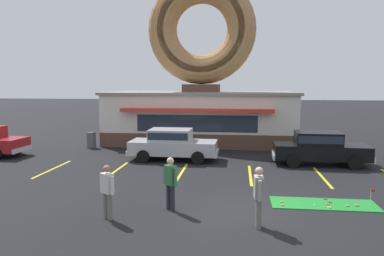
# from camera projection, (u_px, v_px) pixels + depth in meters

# --- Properties ---
(ground_plane) EXTENTS (160.00, 160.00, 0.00)m
(ground_plane) POSITION_uv_depth(u_px,v_px,m) (247.00, 215.00, 11.21)
(ground_plane) COLOR black
(donut_shop_building) EXTENTS (12.30, 6.75, 10.96)m
(donut_shop_building) POSITION_uv_depth(u_px,v_px,m) (201.00, 86.00, 24.85)
(donut_shop_building) COLOR brown
(donut_shop_building) RESTS_ON ground
(putting_mat) EXTENTS (3.37, 1.23, 0.03)m
(putting_mat) POSITION_uv_depth(u_px,v_px,m) (324.00, 204.00, 12.17)
(putting_mat) COLOR #1E842D
(putting_mat) RESTS_ON ground
(mini_donut_near_left) EXTENTS (0.13, 0.13, 0.04)m
(mini_donut_near_left) POSITION_uv_depth(u_px,v_px,m) (330.00, 202.00, 12.28)
(mini_donut_near_left) COLOR brown
(mini_donut_near_left) RESTS_ON putting_mat
(mini_donut_near_right) EXTENTS (0.13, 0.13, 0.04)m
(mini_donut_near_right) POSITION_uv_depth(u_px,v_px,m) (328.00, 204.00, 12.05)
(mini_donut_near_right) COLOR #A5724C
(mini_donut_near_right) RESTS_ON putting_mat
(mini_donut_mid_left) EXTENTS (0.13, 0.13, 0.04)m
(mini_donut_mid_left) POSITION_uv_depth(u_px,v_px,m) (282.00, 202.00, 12.29)
(mini_donut_mid_left) COLOR #D17F47
(mini_donut_mid_left) RESTS_ON putting_mat
(mini_donut_mid_centre) EXTENTS (0.13, 0.13, 0.04)m
(mini_donut_mid_centre) POSITION_uv_depth(u_px,v_px,m) (347.00, 206.00, 11.91)
(mini_donut_mid_centre) COLOR #D8667F
(mini_donut_mid_centre) RESTS_ON putting_mat
(mini_donut_mid_right) EXTENTS (0.13, 0.13, 0.04)m
(mini_donut_mid_right) POSITION_uv_depth(u_px,v_px,m) (357.00, 205.00, 11.94)
(mini_donut_mid_right) COLOR #D8667F
(mini_donut_mid_right) RESTS_ON putting_mat
(mini_donut_far_left) EXTENTS (0.13, 0.13, 0.04)m
(mini_donut_far_left) POSITION_uv_depth(u_px,v_px,m) (329.00, 207.00, 11.77)
(mini_donut_far_left) COLOR #E5C666
(mini_donut_far_left) RESTS_ON putting_mat
(mini_donut_far_centre) EXTENTS (0.13, 0.13, 0.04)m
(mini_donut_far_centre) POSITION_uv_depth(u_px,v_px,m) (325.00, 199.00, 12.63)
(mini_donut_far_centre) COLOR brown
(mini_donut_far_centre) RESTS_ON putting_mat
(mini_donut_far_right) EXTENTS (0.13, 0.13, 0.04)m
(mini_donut_far_right) POSITION_uv_depth(u_px,v_px,m) (283.00, 205.00, 11.99)
(mini_donut_far_right) COLOR #D17F47
(mini_donut_far_right) RESTS_ON putting_mat
(golf_ball) EXTENTS (0.04, 0.04, 0.04)m
(golf_ball) POSITION_uv_depth(u_px,v_px,m) (315.00, 205.00, 11.96)
(golf_ball) COLOR white
(golf_ball) RESTS_ON putting_mat
(putting_flag_pin) EXTENTS (0.13, 0.01, 0.55)m
(putting_flag_pin) POSITION_uv_depth(u_px,v_px,m) (372.00, 193.00, 11.92)
(putting_flag_pin) COLOR silver
(putting_flag_pin) RESTS_ON putting_mat
(car_silver) EXTENTS (4.58, 2.03, 1.60)m
(car_silver) POSITION_uv_depth(u_px,v_px,m) (172.00, 143.00, 19.15)
(car_silver) COLOR #B2B5BA
(car_silver) RESTS_ON ground
(car_black) EXTENTS (4.61, 2.07, 1.60)m
(car_black) POSITION_uv_depth(u_px,v_px,m) (320.00, 147.00, 18.04)
(car_black) COLOR black
(car_black) RESTS_ON ground
(pedestrian_blue_sweater_man) EXTENTS (0.49, 0.42, 1.60)m
(pedestrian_blue_sweater_man) POSITION_uv_depth(u_px,v_px,m) (107.00, 190.00, 10.78)
(pedestrian_blue_sweater_man) COLOR slate
(pedestrian_blue_sweater_man) RESTS_ON ground
(pedestrian_hooded_kid) EXTENTS (0.27, 0.59, 1.69)m
(pedestrian_hooded_kid) POSITION_uv_depth(u_px,v_px,m) (259.00, 194.00, 10.12)
(pedestrian_hooded_kid) COLOR slate
(pedestrian_hooded_kid) RESTS_ON ground
(pedestrian_leather_jacket_man) EXTENTS (0.45, 0.45, 1.67)m
(pedestrian_leather_jacket_man) POSITION_uv_depth(u_px,v_px,m) (170.00, 181.00, 11.52)
(pedestrian_leather_jacket_man) COLOR #232328
(pedestrian_leather_jacket_man) RESTS_ON ground
(trash_bin) EXTENTS (0.57, 0.57, 0.97)m
(trash_bin) POSITION_uv_depth(u_px,v_px,m) (91.00, 140.00, 22.77)
(trash_bin) COLOR #51565B
(trash_bin) RESTS_ON ground
(parking_stripe_far_left) EXTENTS (0.12, 3.60, 0.01)m
(parking_stripe_far_left) POSITION_uv_depth(u_px,v_px,m) (53.00, 169.00, 17.21)
(parking_stripe_far_left) COLOR yellow
(parking_stripe_far_left) RESTS_ON ground
(parking_stripe_left) EXTENTS (0.12, 3.60, 0.01)m
(parking_stripe_left) POSITION_uv_depth(u_px,v_px,m) (116.00, 171.00, 16.84)
(parking_stripe_left) COLOR yellow
(parking_stripe_left) RESTS_ON ground
(parking_stripe_mid_left) EXTENTS (0.12, 3.60, 0.01)m
(parking_stripe_mid_left) POSITION_uv_depth(u_px,v_px,m) (181.00, 173.00, 16.48)
(parking_stripe_mid_left) COLOR yellow
(parking_stripe_mid_left) RESTS_ON ground
(parking_stripe_centre) EXTENTS (0.12, 3.60, 0.01)m
(parking_stripe_centre) POSITION_uv_depth(u_px,v_px,m) (250.00, 175.00, 16.11)
(parking_stripe_centre) COLOR yellow
(parking_stripe_centre) RESTS_ON ground
(parking_stripe_mid_right) EXTENTS (0.12, 3.60, 0.01)m
(parking_stripe_mid_right) POSITION_uv_depth(u_px,v_px,m) (322.00, 177.00, 15.74)
(parking_stripe_mid_right) COLOR yellow
(parking_stripe_mid_right) RESTS_ON ground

